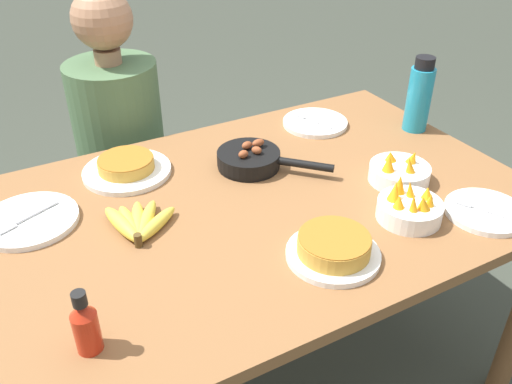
# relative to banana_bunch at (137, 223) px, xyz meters

# --- Properties ---
(ground_plane) EXTENTS (14.00, 14.00, 0.00)m
(ground_plane) POSITION_rel_banana_bunch_xyz_m (0.33, -0.03, -0.79)
(ground_plane) COLOR #383D33
(dining_table) EXTENTS (1.55, 0.99, 0.77)m
(dining_table) POSITION_rel_banana_bunch_xyz_m (0.33, -0.03, -0.12)
(dining_table) COLOR brown
(dining_table) RESTS_ON ground_plane
(banana_bunch) EXTENTS (0.19, 0.19, 0.04)m
(banana_bunch) POSITION_rel_banana_bunch_xyz_m (0.00, 0.00, 0.00)
(banana_bunch) COLOR gold
(banana_bunch) RESTS_ON dining_table
(skillet) EXTENTS (0.29, 0.29, 0.08)m
(skillet) POSITION_rel_banana_bunch_xyz_m (0.41, 0.14, 0.01)
(skillet) COLOR black
(skillet) RESTS_ON dining_table
(frittata_plate_center) EXTENTS (0.23, 0.23, 0.06)m
(frittata_plate_center) POSITION_rel_banana_bunch_xyz_m (0.38, -0.34, 0.01)
(frittata_plate_center) COLOR white
(frittata_plate_center) RESTS_ON dining_table
(frittata_plate_side) EXTENTS (0.26, 0.26, 0.05)m
(frittata_plate_side) POSITION_rel_banana_bunch_xyz_m (0.06, 0.29, 0.00)
(frittata_plate_side) COLOR white
(frittata_plate_side) RESTS_ON dining_table
(empty_plate_near_front) EXTENTS (0.23, 0.23, 0.02)m
(empty_plate_near_front) POSITION_rel_banana_bunch_xyz_m (0.75, 0.29, -0.01)
(empty_plate_near_front) COLOR white
(empty_plate_near_front) RESTS_ON dining_table
(empty_plate_far_left) EXTENTS (0.22, 0.22, 0.02)m
(empty_plate_far_left) POSITION_rel_banana_bunch_xyz_m (0.84, -0.39, -0.01)
(empty_plate_far_left) COLOR white
(empty_plate_far_left) RESTS_ON dining_table
(empty_plate_far_right) EXTENTS (0.25, 0.25, 0.02)m
(empty_plate_far_right) POSITION_rel_banana_bunch_xyz_m (-0.24, 0.16, -0.01)
(empty_plate_far_right) COLOR white
(empty_plate_far_right) RESTS_ON dining_table
(fruit_bowl_mango) EXTENTS (0.17, 0.17, 0.11)m
(fruit_bowl_mango) POSITION_rel_banana_bunch_xyz_m (0.65, -0.30, 0.02)
(fruit_bowl_mango) COLOR white
(fruit_bowl_mango) RESTS_ON dining_table
(fruit_bowl_citrus) EXTENTS (0.18, 0.18, 0.10)m
(fruit_bowl_citrus) POSITION_rel_banana_bunch_xyz_m (0.75, -0.14, 0.01)
(fruit_bowl_citrus) COLOR white
(fruit_bowl_citrus) RESTS_ON dining_table
(water_bottle) EXTENTS (0.08, 0.08, 0.26)m
(water_bottle) POSITION_rel_banana_bunch_xyz_m (1.03, 0.10, 0.10)
(water_bottle) COLOR teal
(water_bottle) RESTS_ON dining_table
(hot_sauce_bottle) EXTENTS (0.05, 0.05, 0.15)m
(hot_sauce_bottle) POSITION_rel_banana_bunch_xyz_m (-0.21, -0.33, 0.05)
(hot_sauce_bottle) COLOR #B72814
(hot_sauce_bottle) RESTS_ON dining_table
(person_figure) EXTENTS (0.36, 0.36, 1.22)m
(person_figure) POSITION_rel_banana_bunch_xyz_m (0.15, 0.69, -0.28)
(person_figure) COLOR black
(person_figure) RESTS_ON ground_plane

